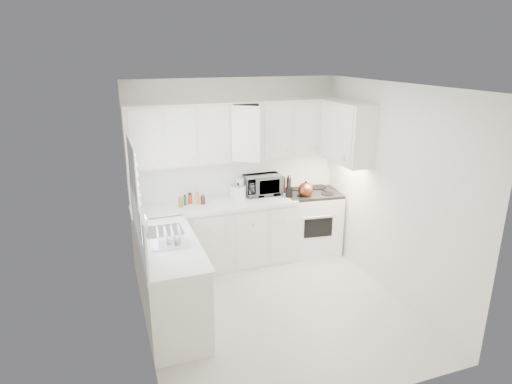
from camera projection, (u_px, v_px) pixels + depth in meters
name	position (u px, v px, depth m)	size (l,w,h in m)	color
floor	(276.00, 308.00, 5.27)	(3.20, 3.20, 0.00)	beige
ceiling	(279.00, 86.00, 4.47)	(3.20, 3.20, 0.00)	white
wall_back	(235.00, 171.00, 6.30)	(3.00, 3.00, 0.00)	silver
wall_front	(354.00, 271.00, 3.44)	(3.00, 3.00, 0.00)	silver
wall_left	(138.00, 223.00, 4.39)	(3.20, 3.20, 0.00)	silver
wall_right	(391.00, 192.00, 5.35)	(3.20, 3.20, 0.00)	silver
window_blinds	(135.00, 189.00, 4.63)	(0.06, 0.96, 1.06)	white
lower_cabinets_back	(216.00, 237.00, 6.17)	(2.22, 0.60, 0.90)	silver
lower_cabinets_left	(170.00, 284.00, 4.93)	(0.60, 1.60, 0.90)	silver
countertop_back	(215.00, 205.00, 6.02)	(2.24, 0.64, 0.05)	white
countertop_left	(169.00, 245.00, 4.78)	(0.64, 1.62, 0.05)	white
backsplash_back	(235.00, 176.00, 6.32)	(2.98, 0.02, 0.55)	white
backsplash_left	(138.00, 223.00, 4.60)	(0.02, 1.60, 0.55)	white
upper_cabinets_back	(238.00, 160.00, 6.09)	(3.00, 0.33, 0.80)	silver
upper_cabinets_right	(345.00, 162.00, 5.97)	(0.33, 0.90, 0.80)	silver
sink	(163.00, 221.00, 5.05)	(0.42, 0.38, 0.30)	gray
stove	(311.00, 213.00, 6.60)	(0.79, 0.65, 1.22)	white
tea_kettle	(306.00, 189.00, 6.26)	(0.27, 0.23, 0.25)	brown
frying_pan	(318.00, 187.00, 6.69)	(0.27, 0.45, 0.04)	black
microwave	(262.00, 182.00, 6.34)	(0.53, 0.29, 0.36)	gray
rice_cooker	(238.00, 191.00, 6.18)	(0.22, 0.22, 0.22)	white
paper_towel	(240.00, 188.00, 6.23)	(0.12, 0.12, 0.27)	white
utensil_crock	(289.00, 186.00, 6.22)	(0.11, 0.11, 0.33)	black
dish_rack	(168.00, 236.00, 4.68)	(0.38, 0.29, 0.21)	white
spice_left_0	(179.00, 200.00, 5.96)	(0.06, 0.06, 0.13)	olive
spice_left_1	(186.00, 201.00, 5.90)	(0.06, 0.06, 0.13)	#25713F
spice_left_2	(190.00, 198.00, 6.01)	(0.06, 0.06, 0.13)	red
spice_left_3	(197.00, 200.00, 5.95)	(0.06, 0.06, 0.13)	orange
spice_left_4	(201.00, 197.00, 6.05)	(0.06, 0.06, 0.13)	#591C19
sauce_right_0	(276.00, 186.00, 6.44)	(0.06, 0.06, 0.19)	red
sauce_right_1	(281.00, 187.00, 6.41)	(0.06, 0.06, 0.19)	orange
sauce_right_2	(283.00, 185.00, 6.48)	(0.06, 0.06, 0.19)	#591C19
sauce_right_3	(288.00, 186.00, 6.44)	(0.06, 0.06, 0.19)	black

